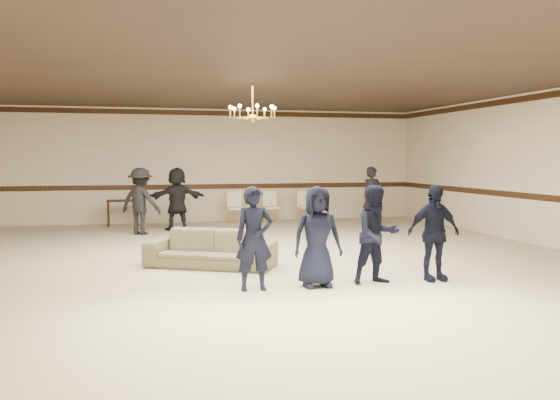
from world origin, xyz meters
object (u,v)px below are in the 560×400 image
(banquet_chair_right, at_px, (306,206))
(chandelier, at_px, (253,101))
(boy_d, at_px, (434,233))
(adult_left, at_px, (141,201))
(adult_right, at_px, (372,197))
(banquet_chair_left, at_px, (236,208))
(settee, at_px, (211,249))
(banquet_chair_mid, at_px, (271,207))
(boy_a, at_px, (254,239))
(boy_c, at_px, (377,235))
(console_table, at_px, (123,213))
(adult_mid, at_px, (177,199))
(boy_b, at_px, (317,237))

(banquet_chair_right, bearing_deg, chandelier, -117.48)
(boy_d, xyz_separation_m, adult_left, (-4.11, 6.55, 0.08))
(adult_left, relative_size, adult_right, 1.00)
(adult_right, xyz_separation_m, banquet_chair_left, (-3.43, 1.41, -0.35))
(settee, xyz_separation_m, banquet_chair_mid, (2.51, 6.36, 0.14))
(boy_a, bearing_deg, banquet_chair_right, 68.92)
(boy_c, relative_size, banquet_chair_mid, 1.60)
(settee, xyz_separation_m, banquet_chair_left, (1.51, 6.36, 0.14))
(adult_right, distance_m, console_table, 6.65)
(chandelier, distance_m, settee, 2.99)
(boy_a, height_order, adult_left, adult_left)
(boy_a, xyz_separation_m, adult_mid, (-0.51, 7.25, 0.08))
(boy_a, height_order, settee, boy_a)
(boy_c, distance_m, banquet_chair_right, 8.37)
(adult_left, distance_m, console_table, 2.00)
(settee, bearing_deg, adult_left, 130.23)
(chandelier, height_order, adult_left, chandelier)
(boy_c, height_order, console_table, boy_c)
(settee, relative_size, banquet_chair_mid, 2.38)
(console_table, bearing_deg, boy_c, -71.16)
(banquet_chair_left, bearing_deg, chandelier, -91.97)
(boy_a, height_order, banquet_chair_mid, boy_a)
(adult_left, height_order, adult_mid, same)
(settee, height_order, adult_left, adult_left)
(boy_a, relative_size, boy_d, 1.00)
(banquet_chair_right, height_order, console_table, banquet_chair_right)
(adult_right, height_order, banquet_chair_left, adult_right)
(chandelier, distance_m, boy_b, 3.79)
(boy_c, relative_size, settee, 0.67)
(adult_right, relative_size, banquet_chair_mid, 1.78)
(adult_left, bearing_deg, console_table, -42.73)
(chandelier, xyz_separation_m, settee, (-0.96, -1.20, -2.57))
(banquet_chair_right, distance_m, console_table, 5.00)
(boy_a, bearing_deg, boy_c, -0.14)
(banquet_chair_mid, bearing_deg, adult_mid, -161.49)
(console_table, bearing_deg, boy_a, -82.18)
(banquet_chair_left, bearing_deg, boy_c, -81.40)
(boy_a, height_order, banquet_chair_left, boy_a)
(adult_left, bearing_deg, banquet_chair_left, -111.91)
(adult_left, relative_size, banquet_chair_left, 1.78)
(boy_d, bearing_deg, adult_left, 119.66)
(boy_c, distance_m, adult_left, 7.29)
(chandelier, distance_m, banquet_chair_right, 6.25)
(adult_left, height_order, banquet_chair_right, adult_left)
(settee, distance_m, console_table, 6.73)
(adult_mid, xyz_separation_m, banquet_chair_left, (1.67, 1.01, -0.35))
(adult_right, distance_m, banquet_chair_mid, 2.83)
(boy_b, relative_size, settee, 0.67)
(settee, height_order, banquet_chair_left, banquet_chair_left)
(boy_b, height_order, boy_c, same)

